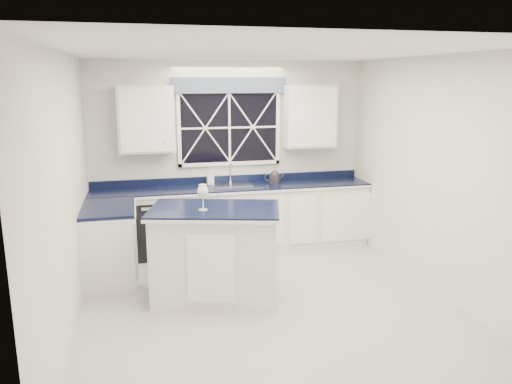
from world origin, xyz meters
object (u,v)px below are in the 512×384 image
object	(u,v)px
faucet	(231,173)
kettle	(274,177)
wine_glass	(203,192)
soap_bottle	(210,177)
dishwasher	(157,227)
island	(215,253)

from	to	relation	value
faucet	kettle	size ratio (longest dim) A/B	1.11
kettle	wine_glass	bearing A→B (deg)	-103.57
kettle	soap_bottle	xyz separation A→B (m)	(-0.93, 0.13, 0.01)
faucet	wine_glass	xyz separation A→B (m)	(-0.65, -1.86, 0.15)
kettle	wine_glass	size ratio (longest dim) A/B	0.96
faucet	wine_glass	size ratio (longest dim) A/B	1.07
wine_glass	kettle	bearing A→B (deg)	53.38
dishwasher	wine_glass	distance (m)	1.91
kettle	faucet	bearing A→B (deg)	-169.35
faucet	kettle	xyz separation A→B (m)	(0.63, -0.14, -0.06)
island	kettle	xyz separation A→B (m)	(1.15, 1.66, 0.50)
island	soap_bottle	xyz separation A→B (m)	(0.22, 1.78, 0.51)
faucet	island	bearing A→B (deg)	-106.12
dishwasher	island	bearing A→B (deg)	-70.03
kettle	island	bearing A→B (deg)	-101.60
soap_bottle	faucet	bearing A→B (deg)	2.20
faucet	wine_glass	world-z (taller)	wine_glass
wine_glass	soap_bottle	distance (m)	1.89
kettle	dishwasher	bearing A→B (deg)	-155.07
kettle	soap_bottle	distance (m)	0.94
dishwasher	faucet	xyz separation A→B (m)	(1.10, 0.19, 0.69)
wine_glass	faucet	bearing A→B (deg)	70.67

